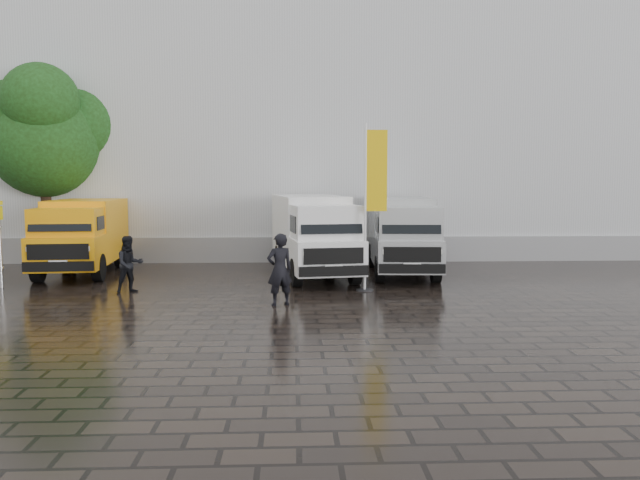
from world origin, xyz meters
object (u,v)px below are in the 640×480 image
object	(u,v)px
flagpole	(372,198)
person_tent	(130,264)
van_white	(314,236)
van_silver	(402,236)
van_yellow	(82,237)
person_front	(280,270)
wheelie_bin	(428,250)

from	to	relation	value
flagpole	person_tent	bearing A→B (deg)	-179.99
van_white	van_silver	world-z (taller)	van_white
van_yellow	person_front	bearing A→B (deg)	-44.22
person_tent	flagpole	bearing A→B (deg)	-32.71
wheelie_bin	person_front	bearing A→B (deg)	-113.36
person_tent	van_silver	bearing A→B (deg)	-11.29
flagpole	wheelie_bin	world-z (taller)	flagpole
van_white	flagpole	size ratio (longest dim) A/B	1.28
flagpole	person_front	size ratio (longest dim) A/B	2.60
van_yellow	van_white	distance (m)	8.05
van_white	person_front	bearing A→B (deg)	-110.51
van_white	flagpole	world-z (taller)	flagpole
van_silver	flagpole	distance (m)	3.90
van_silver	van_white	bearing A→B (deg)	-167.70
person_front	person_tent	distance (m)	4.84
van_yellow	person_tent	bearing A→B (deg)	-59.70
van_silver	person_front	bearing A→B (deg)	-123.19
van_silver	wheelie_bin	bearing A→B (deg)	64.92
van_yellow	van_white	bearing A→B (deg)	-10.49
van_silver	wheelie_bin	xyz separation A→B (m)	(1.48, 2.66, -0.80)
wheelie_bin	person_tent	world-z (taller)	person_tent
person_tent	van_yellow	bearing A→B (deg)	91.81
van_white	van_silver	size ratio (longest dim) A/B	1.03
van_yellow	person_front	world-z (taller)	van_yellow
van_yellow	wheelie_bin	bearing A→B (deg)	5.82
flagpole	wheelie_bin	size ratio (longest dim) A/B	4.81
van_white	person_front	world-z (taller)	van_white
person_front	person_tent	xyz separation A→B (m)	(-4.37, 2.08, -0.12)
van_white	flagpole	distance (m)	3.56
van_white	person_tent	xyz separation A→B (m)	(-5.42, -2.89, -0.53)
flagpole	van_silver	bearing A→B (deg)	65.98
van_silver	person_tent	distance (m)	9.12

